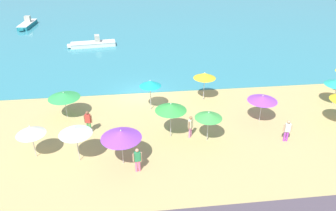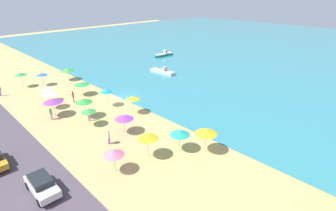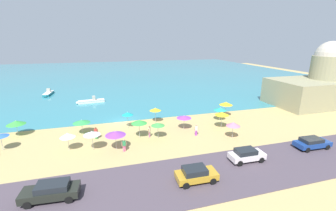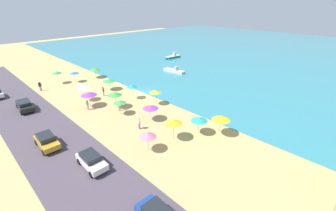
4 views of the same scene
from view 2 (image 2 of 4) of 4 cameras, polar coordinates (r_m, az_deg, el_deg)
name	(u,v)px [view 2 (image 2 of 4)]	position (r m, az deg, el deg)	size (l,w,h in m)	color
ground_plane	(122,99)	(41.17, -9.98, 1.47)	(160.00, 160.00, 0.00)	tan
sea	(278,47)	(84.06, 22.78, 11.57)	(150.00, 110.00, 0.05)	teal
beach_umbrella_0	(81,84)	(43.71, -18.37, 4.55)	(2.40, 2.40, 2.15)	#B2B2B7
beach_umbrella_1	(46,89)	(42.97, -24.97, 3.37)	(1.83, 1.83, 2.36)	#B2B2B7
beach_umbrella_2	(21,74)	(51.39, -29.44, 6.00)	(1.89, 1.89, 2.61)	#B2B2B7
beach_umbrella_3	(124,117)	(30.72, -9.55, -2.57)	(2.20, 2.20, 2.23)	#B2B2B7
beach_umbrella_4	(49,93)	(40.14, -24.48, 2.43)	(2.02, 2.02, 2.52)	#B2B2B7
beach_umbrella_5	(53,100)	(37.53, -23.78, 1.02)	(2.48, 2.48, 2.49)	#B2B2B7
beach_umbrella_6	(88,110)	(33.33, -16.99, -1.05)	(1.86, 1.86, 2.28)	#B2B2B7
beach_umbrella_7	(106,91)	(38.28, -13.27, 3.14)	(1.72, 1.72, 2.60)	#B2B2B7
beach_umbrella_8	(133,98)	(35.31, -7.71, 1.69)	(1.87, 1.87, 2.55)	#B2B2B7
beach_umbrella_9	(148,136)	(25.90, -4.46, -6.67)	(2.11, 2.11, 2.66)	#B2B2B7
beach_umbrella_10	(84,101)	(35.54, -17.85, 1.02)	(2.17, 2.17, 2.66)	#B2B2B7
beach_umbrella_11	(67,70)	(52.06, -21.08, 7.29)	(2.44, 2.44, 2.31)	#B2B2B7
beach_umbrella_12	(206,131)	(26.90, 8.27, -5.59)	(2.27, 2.27, 2.69)	#B2B2B7
beach_umbrella_13	(114,152)	(24.48, -11.72, -9.97)	(1.90, 1.90, 2.40)	#B2B2B7
beach_umbrella_14	(180,133)	(27.05, 2.59, -5.96)	(2.09, 2.09, 2.33)	#B2B2B7
beach_umbrella_15	(42,74)	(50.80, -25.79, 6.16)	(1.86, 1.86, 2.26)	#B2B2B7
bather_1	(89,114)	(34.89, -16.85, -1.82)	(0.39, 0.47, 1.68)	pink
bather_2	(109,136)	(29.29, -12.81, -6.59)	(0.57, 0.27, 1.65)	purple
bather_3	(51,113)	(36.96, -24.14, -1.50)	(0.56, 0.27, 1.66)	pink
bather_4	(73,96)	(41.37, -19.95, 1.92)	(0.56, 0.29, 1.75)	#3D974C
parked_car_1	(42,185)	(24.77, -25.79, -15.26)	(3.95, 1.84, 1.45)	silver
skiff_nearshore	(164,54)	(67.36, -0.91, 11.05)	(1.85, 5.35, 1.47)	teal
skiff_offshore	(162,71)	(53.07, -1.21, 7.43)	(5.88, 2.04, 1.40)	silver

